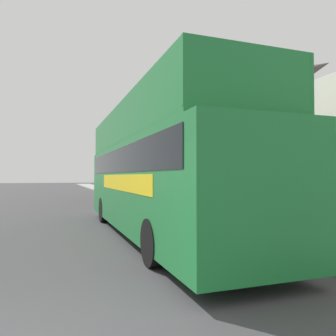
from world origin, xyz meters
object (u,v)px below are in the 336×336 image
tour_bus (155,177)px  lamp_post_second (155,146)px  pedestrian_second (318,204)px  lamp_post_nearest (237,130)px  pedestrian_third (258,195)px  parked_car_ahead_of_bus (126,197)px  lamp_post_third (122,161)px

tour_bus → lamp_post_second: size_ratio=2.26×
pedestrian_second → lamp_post_nearest: (-0.46, 2.82, 2.13)m
pedestrian_second → lamp_post_second: 12.49m
lamp_post_nearest → lamp_post_second: 9.43m
pedestrian_third → tour_bus: bearing=-175.3°
parked_car_ahead_of_bus → tour_bus: bearing=-98.5°
pedestrian_second → lamp_post_nearest: 3.56m
tour_bus → pedestrian_third: bearing=4.8°
lamp_post_second → lamp_post_third: lamp_post_second is taller
pedestrian_third → lamp_post_third: size_ratio=0.39×
tour_bus → lamp_post_third: lamp_post_third is taller
pedestrian_second → pedestrian_third: size_ratio=1.02×
parked_car_ahead_of_bus → lamp_post_nearest: bearing=-82.6°
lamp_post_second → tour_bus: bearing=-107.0°
parked_car_ahead_of_bus → lamp_post_second: (1.80, 0.36, 2.93)m
tour_bus → pedestrian_third: 4.13m
pedestrian_third → lamp_post_nearest: size_ratio=0.37×
lamp_post_second → lamp_post_third: (-0.03, 9.42, -0.46)m
tour_bus → parked_car_ahead_of_bus: 8.25m
tour_bus → lamp_post_third: (2.57, 17.92, 1.35)m
lamp_post_nearest → pedestrian_third: bearing=37.7°
lamp_post_second → pedestrian_second: bearing=-88.6°
lamp_post_nearest → lamp_post_third: bearing=89.6°
lamp_post_nearest → lamp_post_third: (0.13, 18.85, -0.16)m
tour_bus → lamp_post_third: size_ratio=2.65×
pedestrian_second → tour_bus: bearing=127.7°
lamp_post_nearest → parked_car_ahead_of_bus: bearing=100.3°
pedestrian_second → pedestrian_third: bearing=74.0°
parked_car_ahead_of_bus → pedestrian_third: (3.27, -7.80, 0.48)m
pedestrian_third → lamp_post_nearest: (-1.63, -1.26, 2.15)m
lamp_post_nearest → lamp_post_third: size_ratio=1.06×
pedestrian_third → lamp_post_second: (-1.47, 8.17, 2.45)m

